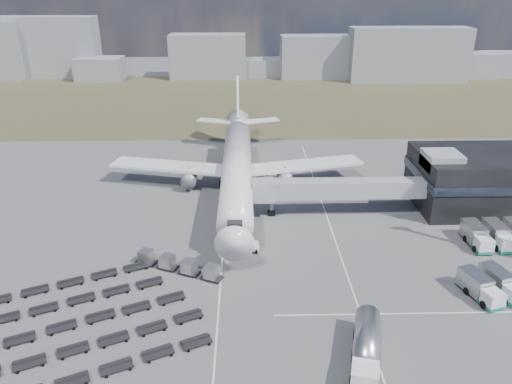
{
  "coord_description": "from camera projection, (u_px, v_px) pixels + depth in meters",
  "views": [
    {
      "loc": [
        1.56,
        -59.14,
        39.2
      ],
      "look_at": [
        3.47,
        21.8,
        4.0
      ],
      "focal_mm": 35.0,
      "sensor_mm": 36.0,
      "label": 1
    }
  ],
  "objects": [
    {
      "name": "ground",
      "position": [
        235.0,
        280.0,
        69.82
      ],
      "size": [
        420.0,
        420.0,
        0.0
      ],
      "primitive_type": "plane",
      "color": "#565659",
      "rests_on": "ground"
    },
    {
      "name": "grass_strip",
      "position": [
        240.0,
        100.0,
        170.67
      ],
      "size": [
        420.0,
        90.0,
        0.01
      ],
      "primitive_type": "cube",
      "color": "#443F29",
      "rests_on": "ground"
    },
    {
      "name": "lane_markings",
      "position": [
        302.0,
        268.0,
        72.78
      ],
      "size": [
        47.12,
        110.0,
        0.01
      ],
      "color": "silver",
      "rests_on": "ground"
    },
    {
      "name": "terminal",
      "position": [
        499.0,
        179.0,
        90.73
      ],
      "size": [
        30.4,
        16.4,
        11.0
      ],
      "color": "black",
      "rests_on": "ground"
    },
    {
      "name": "jet_bridge",
      "position": [
        327.0,
        189.0,
        86.87
      ],
      "size": [
        30.3,
        3.8,
        7.05
      ],
      "color": "#939399",
      "rests_on": "ground"
    },
    {
      "name": "airliner",
      "position": [
        237.0,
        165.0,
        97.39
      ],
      "size": [
        51.59,
        64.53,
        17.62
      ],
      "color": "white",
      "rests_on": "ground"
    },
    {
      "name": "skyline",
      "position": [
        193.0,
        56.0,
        203.36
      ],
      "size": [
        325.14,
        25.2,
        24.08
      ],
      "color": "gray",
      "rests_on": "ground"
    },
    {
      "name": "fuel_tanker",
      "position": [
        366.0,
        348.0,
        54.42
      ],
      "size": [
        5.63,
        11.68,
        3.66
      ],
      "rotation": [
        0.0,
        0.0,
        -0.26
      ],
      "color": "white",
      "rests_on": "ground"
    },
    {
      "name": "pushback_tug",
      "position": [
        249.0,
        247.0,
        76.93
      ],
      "size": [
        3.03,
        1.86,
        1.35
      ],
      "primitive_type": "cube",
      "rotation": [
        0.0,
        0.0,
        0.08
      ],
      "color": "white",
      "rests_on": "ground"
    },
    {
      "name": "catering_truck",
      "position": [
        268.0,
        188.0,
        96.6
      ],
      "size": [
        4.7,
        6.81,
        2.89
      ],
      "rotation": [
        0.0,
        0.0,
        0.37
      ],
      "color": "white",
      "rests_on": "ground"
    },
    {
      "name": "service_trucks_near",
      "position": [
        491.0,
        285.0,
        66.01
      ],
      "size": [
        7.46,
        8.24,
        2.79
      ],
      "rotation": [
        0.0,
        0.0,
        0.28
      ],
      "color": "white",
      "rests_on": "ground"
    },
    {
      "name": "service_trucks_far",
      "position": [
        498.0,
        235.0,
        78.62
      ],
      "size": [
        9.69,
        7.45,
        2.88
      ],
      "rotation": [
        0.0,
        0.0,
        0.03
      ],
      "color": "white",
      "rests_on": "ground"
    },
    {
      "name": "uld_row",
      "position": [
        178.0,
        264.0,
        71.52
      ],
      "size": [
        13.32,
        7.38,
        1.91
      ],
      "rotation": [
        0.0,
        0.0,
        -0.43
      ],
      "color": "black",
      "rests_on": "ground"
    },
    {
      "name": "baggage_dollies",
      "position": [
        82.0,
        323.0,
        60.52
      ],
      "size": [
        31.58,
        29.52,
        0.82
      ],
      "rotation": [
        0.0,
        0.0,
        0.43
      ],
      "color": "black",
      "rests_on": "ground"
    }
  ]
}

